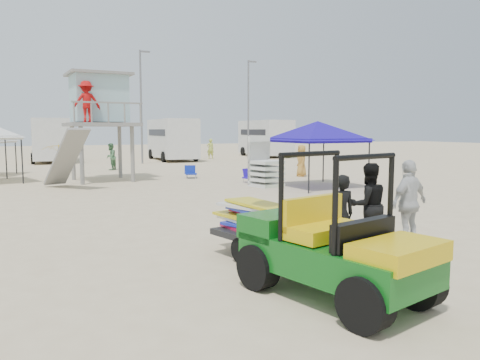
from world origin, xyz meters
name	(u,v)px	position (x,y,z in m)	size (l,w,h in m)	color
ground	(283,277)	(0.00, 0.00, 0.00)	(140.00, 140.00, 0.00)	beige
utility_cart	(335,233)	(0.20, -1.18, 0.97)	(2.04, 2.99, 2.07)	#0D5615
surf_trailer	(264,215)	(0.21, 1.16, 0.83)	(1.70, 2.44, 2.04)	black
man_left	(341,215)	(1.73, 0.86, 0.78)	(0.57, 0.38, 1.57)	black
man_mid	(368,205)	(2.58, 1.11, 0.88)	(0.85, 0.66, 1.75)	black
man_right	(409,203)	(3.43, 0.86, 0.91)	(1.06, 0.44, 1.81)	silver
lifeguard_tower	(98,103)	(-1.08, 16.42, 3.70)	(3.40, 3.40, 4.96)	gray
canopy_blue	(318,125)	(7.12, 10.29, 2.64)	(3.42, 3.42, 3.19)	black
umbrella_b	(60,159)	(-2.75, 20.13, 0.85)	(1.85, 1.88, 1.70)	yellow
beach_chair_b	(249,176)	(5.18, 13.03, 0.31)	(0.67, 0.72, 0.64)	#2610B3
beach_chair_c	(191,172)	(3.25, 15.91, 0.31)	(0.68, 0.75, 0.64)	#0D2293
rv_mid_left	(50,138)	(-3.00, 31.49, 1.80)	(2.65, 6.50, 3.25)	silver
rv_mid_right	(172,138)	(6.00, 29.99, 1.80)	(2.64, 7.00, 3.25)	silver
rv_far_right	(265,137)	(15.00, 31.49, 1.80)	(2.64, 6.60, 3.25)	silver
light_pole_left	(141,107)	(3.00, 27.00, 4.00)	(0.14, 0.14, 8.00)	slate
light_pole_right	(248,110)	(12.00, 28.50, 4.00)	(0.14, 0.14, 8.00)	slate
distant_beachgoers	(198,156)	(5.35, 21.16, 0.82)	(9.98, 16.64, 1.67)	#BE8736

